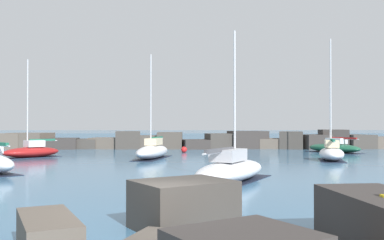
{
  "coord_description": "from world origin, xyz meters",
  "views": [
    {
      "loc": [
        0.65,
        -11.14,
        3.04
      ],
      "look_at": [
        1.23,
        19.15,
        3.46
      ],
      "focal_mm": 40.0,
      "sensor_mm": 36.0,
      "label": 1
    }
  ],
  "objects_px": {
    "sailboat_moored_3": "(231,169)",
    "sailboat_moored_5": "(334,147)",
    "mooring_buoy_orange_near": "(184,150)",
    "sailboat_moored_0": "(32,151)",
    "sailboat_moored_2": "(153,151)",
    "sailboat_moored_1": "(331,153)"
  },
  "relations": [
    {
      "from": "sailboat_moored_2",
      "to": "sailboat_moored_5",
      "type": "height_order",
      "value": "sailboat_moored_2"
    },
    {
      "from": "sailboat_moored_1",
      "to": "sailboat_moored_5",
      "type": "distance_m",
      "value": 11.78
    },
    {
      "from": "sailboat_moored_0",
      "to": "sailboat_moored_5",
      "type": "relative_size",
      "value": 1.14
    },
    {
      "from": "sailboat_moored_3",
      "to": "mooring_buoy_orange_near",
      "type": "bearing_deg",
      "value": 95.67
    },
    {
      "from": "sailboat_moored_1",
      "to": "sailboat_moored_3",
      "type": "xyz_separation_m",
      "value": [
        -10.39,
        -13.89,
        -0.05
      ]
    },
    {
      "from": "sailboat_moored_3",
      "to": "sailboat_moored_5",
      "type": "xyz_separation_m",
      "value": [
        14.54,
        24.91,
        -0.05
      ]
    },
    {
      "from": "mooring_buoy_orange_near",
      "to": "sailboat_moored_5",
      "type": "bearing_deg",
      "value": -2.57
    },
    {
      "from": "sailboat_moored_3",
      "to": "mooring_buoy_orange_near",
      "type": "relative_size",
      "value": 9.64
    },
    {
      "from": "sailboat_moored_3",
      "to": "sailboat_moored_2",
      "type": "bearing_deg",
      "value": 108.19
    },
    {
      "from": "sailboat_moored_1",
      "to": "sailboat_moored_3",
      "type": "bearing_deg",
      "value": -126.81
    },
    {
      "from": "sailboat_moored_2",
      "to": "sailboat_moored_3",
      "type": "height_order",
      "value": "sailboat_moored_2"
    },
    {
      "from": "sailboat_moored_1",
      "to": "sailboat_moored_5",
      "type": "relative_size",
      "value": 1.31
    },
    {
      "from": "sailboat_moored_0",
      "to": "sailboat_moored_3",
      "type": "distance_m",
      "value": 25.17
    },
    {
      "from": "mooring_buoy_orange_near",
      "to": "sailboat_moored_2",
      "type": "bearing_deg",
      "value": -108.27
    },
    {
      "from": "sailboat_moored_2",
      "to": "mooring_buoy_orange_near",
      "type": "bearing_deg",
      "value": 71.73
    },
    {
      "from": "sailboat_moored_0",
      "to": "mooring_buoy_orange_near",
      "type": "height_order",
      "value": "sailboat_moored_0"
    },
    {
      "from": "sailboat_moored_0",
      "to": "sailboat_moored_5",
      "type": "height_order",
      "value": "sailboat_moored_0"
    },
    {
      "from": "sailboat_moored_3",
      "to": "sailboat_moored_5",
      "type": "distance_m",
      "value": 28.84
    },
    {
      "from": "sailboat_moored_5",
      "to": "mooring_buoy_orange_near",
      "type": "relative_size",
      "value": 9.47
    },
    {
      "from": "sailboat_moored_1",
      "to": "mooring_buoy_orange_near",
      "type": "height_order",
      "value": "sailboat_moored_1"
    },
    {
      "from": "sailboat_moored_2",
      "to": "mooring_buoy_orange_near",
      "type": "xyz_separation_m",
      "value": [
        2.95,
        8.94,
        -0.38
      ]
    },
    {
      "from": "sailboat_moored_1",
      "to": "mooring_buoy_orange_near",
      "type": "bearing_deg",
      "value": 137.67
    }
  ]
}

